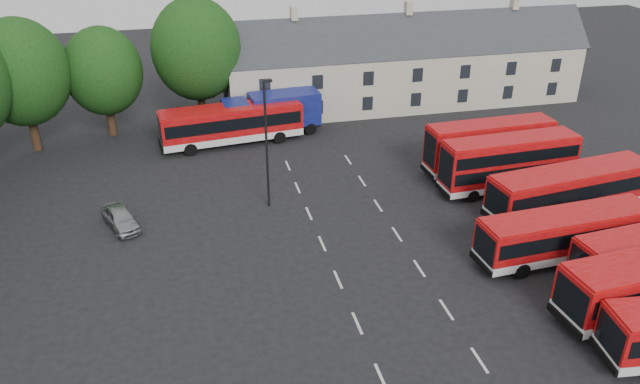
{
  "coord_description": "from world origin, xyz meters",
  "views": [
    {
      "loc": [
        -7.73,
        -26.64,
        21.13
      ],
      "look_at": [
        0.52,
        8.83,
        2.2
      ],
      "focal_mm": 35.0,
      "sensor_mm": 36.0,
      "label": 1
    }
  ],
  "objects_px": {
    "lamppost": "(267,142)",
    "silver_car": "(120,218)",
    "box_truck": "(273,112)",
    "bus_dd_south": "(509,161)"
  },
  "relations": [
    {
      "from": "box_truck",
      "to": "bus_dd_south",
      "type": "bearing_deg",
      "value": -49.81
    },
    {
      "from": "box_truck",
      "to": "lamppost",
      "type": "xyz_separation_m",
      "value": [
        -2.46,
        -13.21,
        2.81
      ]
    },
    {
      "from": "box_truck",
      "to": "silver_car",
      "type": "distance_m",
      "value": 18.72
    },
    {
      "from": "lamppost",
      "to": "silver_car",
      "type": "bearing_deg",
      "value": -176.04
    },
    {
      "from": "box_truck",
      "to": "lamppost",
      "type": "height_order",
      "value": "lamppost"
    },
    {
      "from": "bus_dd_south",
      "to": "lamppost",
      "type": "bearing_deg",
      "value": 172.36
    },
    {
      "from": "lamppost",
      "to": "box_truck",
      "type": "bearing_deg",
      "value": 79.43
    },
    {
      "from": "bus_dd_south",
      "to": "lamppost",
      "type": "xyz_separation_m",
      "value": [
        -17.38,
        1.49,
        2.54
      ]
    },
    {
      "from": "bus_dd_south",
      "to": "lamppost",
      "type": "distance_m",
      "value": 17.62
    },
    {
      "from": "box_truck",
      "to": "silver_car",
      "type": "height_order",
      "value": "box_truck"
    }
  ]
}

